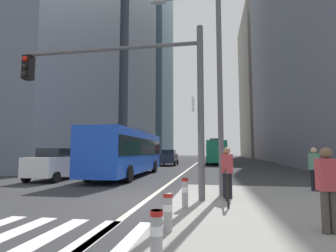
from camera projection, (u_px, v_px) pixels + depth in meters
name	position (u px, v px, depth m)	size (l,w,h in m)	color
ground_plane	(191.00, 167.00, 28.52)	(160.00, 160.00, 0.00)	#303033
median_island	(331.00, 214.00, 7.00)	(9.00, 10.00, 0.15)	gray
crosswalk_stripes	(41.00, 240.00, 5.15)	(7.65, 3.20, 0.01)	silver
lane_centre_line	(197.00, 163.00, 38.33)	(0.20, 80.00, 0.01)	beige
office_tower_left_mid	(114.00, 42.00, 49.69)	(12.35, 18.79, 45.07)	slate
office_tower_left_far	(145.00, 65.00, 73.06)	(13.24, 18.31, 51.87)	slate
office_tower_right_mid	(286.00, 35.00, 50.80)	(10.04, 23.14, 49.00)	gray
office_tower_right_far	(262.00, 86.00, 76.62)	(10.73, 25.08, 41.98)	gray
city_bus_blue_oncoming	(128.00, 150.00, 18.36)	(2.83, 11.05, 3.40)	blue
sedan_white_oncoming	(57.00, 164.00, 16.07)	(2.11, 4.33, 1.94)	silver
city_bus_red_receding	(217.00, 151.00, 36.22)	(2.79, 10.64, 3.40)	#198456
city_bus_red_distant	(216.00, 151.00, 58.90)	(2.91, 11.29, 3.40)	red
car_oncoming_mid	(169.00, 157.00, 32.35)	(2.12, 4.40, 1.94)	#232838
car_receding_near	(212.00, 155.00, 47.22)	(2.21, 4.35, 1.94)	maroon
car_receding_far	(217.00, 155.00, 60.42)	(2.20, 4.24, 1.94)	silver
traffic_signal_gantry	(134.00, 85.00, 9.34)	(6.98, 0.65, 6.00)	#515156
street_lamp_post	(219.00, 60.00, 10.00)	(5.50, 0.32, 8.00)	#56565B
bollard_front	(156.00, 233.00, 3.79)	(0.20, 0.20, 0.75)	#99999E
bollard_left	(168.00, 210.00, 5.28)	(0.20, 0.20, 0.76)	#99999E
bollard_right	(185.00, 191.00, 7.48)	(0.20, 0.20, 0.83)	#99999E
pedestrian_railing	(225.00, 178.00, 9.04)	(0.06, 3.38, 0.98)	black
pedestrian_waiting	(328.00, 185.00, 5.18)	(0.41, 0.28, 1.70)	#423D38
pedestrian_walking	(314.00, 167.00, 10.62)	(0.45, 0.40, 1.77)	black
pedestrian_far	(227.00, 170.00, 9.01)	(0.38, 0.25, 1.75)	black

